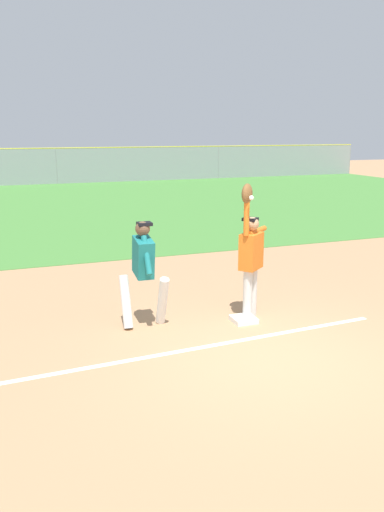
% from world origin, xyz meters
% --- Properties ---
extents(ground_plane, '(79.07, 79.07, 0.00)m').
position_xyz_m(ground_plane, '(0.00, 0.00, 0.00)').
color(ground_plane, tan).
extents(outfield_grass, '(40.95, 19.36, 0.01)m').
position_xyz_m(outfield_grass, '(0.00, 15.85, 0.01)').
color(outfield_grass, '#478438').
rests_on(outfield_grass, ground_plane).
extents(first_base, '(0.39, 0.39, 0.08)m').
position_xyz_m(first_base, '(0.28, 1.36, 0.04)').
color(first_base, white).
rests_on(first_base, ground_plane).
extents(fielder, '(0.76, 0.65, 2.28)m').
position_xyz_m(fielder, '(0.46, 1.51, 1.12)').
color(fielder, silver).
rests_on(fielder, ground_plane).
extents(runner, '(0.72, 0.84, 1.72)m').
position_xyz_m(runner, '(-1.31, 1.74, 1.00)').
color(runner, white).
rests_on(runner, ground_plane).
extents(baseball, '(0.07, 0.07, 0.07)m').
position_xyz_m(baseball, '(0.31, 1.24, 2.07)').
color(baseball, white).
extents(outfield_fence, '(41.03, 0.08, 2.08)m').
position_xyz_m(outfield_fence, '(0.00, 25.53, 1.04)').
color(outfield_fence, '#93999E').
rests_on(outfield_fence, ground_plane).
extents(parked_car_white, '(4.53, 2.39, 1.25)m').
position_xyz_m(parked_car_white, '(-2.48, 29.10, 0.67)').
color(parked_car_white, white).
rests_on(parked_car_white, ground_plane).
extents(parked_car_silver, '(4.40, 2.12, 1.25)m').
position_xyz_m(parked_car_silver, '(3.73, 29.42, 0.67)').
color(parked_car_silver, '#B7B7BC').
rests_on(parked_car_silver, ground_plane).
extents(parked_car_green, '(4.54, 2.39, 1.25)m').
position_xyz_m(parked_car_green, '(9.73, 29.75, 0.67)').
color(parked_car_green, '#1E6B33').
rests_on(parked_car_green, ground_plane).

